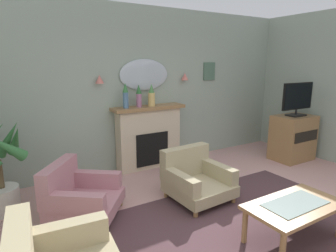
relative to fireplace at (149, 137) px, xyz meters
The scene contains 16 objects.
floor 2.76m from the fireplace, 87.70° to the right, with size 7.24×6.71×0.10m, color #C6938E.
wall_back 0.92m from the fireplace, 64.07° to the left, with size 7.24×0.10×2.91m, color #93A393.
patterned_rug 2.55m from the fireplace, 87.51° to the right, with size 3.20×2.40×0.01m, color #4C3338.
fireplace is the anchor object (origin of this frame).
mantel_vase_right 0.93m from the fireplace, behind, with size 0.10×0.10×0.43m.
mantel_vase_centre 0.82m from the fireplace, behind, with size 0.10×0.10×0.40m.
mantel_vase_left 0.77m from the fireplace, 29.53° to the right, with size 0.13×0.13×0.40m.
wall_mirror 1.15m from the fireplace, 90.00° to the left, with size 0.96×0.06×0.56m, color #B2BCC6.
wall_sconce_left 1.38m from the fireplace, behind, with size 0.14×0.14×0.14m, color #D17066.
wall_sconce_right 1.38m from the fireplace, ahead, with size 0.14×0.14×0.14m, color #D17066.
framed_picture 1.91m from the fireplace, ahead, with size 0.28×0.03×0.36m, color #4C6B56.
coffee_table 2.88m from the fireplace, 84.03° to the right, with size 1.10×0.60×0.45m.
armchair_beside_couch 1.50m from the fireplace, 90.53° to the right, with size 0.86×0.86×0.71m.
armchair_by_coffee_table 1.98m from the fireplace, 144.26° to the right, with size 1.14×1.13×0.71m.
tv_cabinet 2.90m from the fireplace, 22.36° to the right, with size 0.80×0.57×0.90m.
tv_flatscreen 2.98m from the fireplace, 22.74° to the right, with size 0.84×0.24×0.65m.
Camera 1 is at (-2.44, -1.90, 1.94)m, focal length 30.64 mm.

